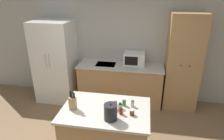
# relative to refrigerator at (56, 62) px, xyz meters

# --- Properties ---
(wall_back) EXTENTS (7.20, 0.06, 2.60)m
(wall_back) POSITION_rel_refrigerator_xyz_m (1.29, 0.40, 0.35)
(wall_back) COLOR #B2B2AD
(wall_back) RESTS_ON ground_plane
(refrigerator) EXTENTS (0.86, 0.76, 1.89)m
(refrigerator) POSITION_rel_refrigerator_xyz_m (0.00, 0.00, 0.00)
(refrigerator) COLOR white
(refrigerator) RESTS_ON ground_plane
(back_counter) EXTENTS (1.93, 0.65, 0.93)m
(back_counter) POSITION_rel_refrigerator_xyz_m (1.53, 0.06, -0.48)
(back_counter) COLOR tan
(back_counter) RESTS_ON ground_plane
(pantry_cabinet) EXTENTS (0.71, 0.56, 2.11)m
(pantry_cabinet) POSITION_rel_refrigerator_xyz_m (2.87, 0.10, 0.11)
(pantry_cabinet) COLOR tan
(pantry_cabinet) RESTS_ON ground_plane
(kitchen_island) EXTENTS (1.27, 0.87, 0.93)m
(kitchen_island) POSITION_rel_refrigerator_xyz_m (1.54, -1.72, -0.48)
(kitchen_island) COLOR tan
(kitchen_island) RESTS_ON ground_plane
(microwave) EXTENTS (0.47, 0.36, 0.28)m
(microwave) POSITION_rel_refrigerator_xyz_m (1.82, 0.17, 0.13)
(microwave) COLOR white
(microwave) RESTS_ON back_counter
(knife_block) EXTENTS (0.10, 0.07, 0.30)m
(knife_block) POSITION_rel_refrigerator_xyz_m (1.08, -1.80, 0.10)
(knife_block) COLOR tan
(knife_block) RESTS_ON kitchen_island
(spice_bottle_tall_dark) EXTENTS (0.05, 0.05, 0.10)m
(spice_bottle_tall_dark) POSITION_rel_refrigerator_xyz_m (1.92, -1.59, 0.04)
(spice_bottle_tall_dark) COLOR beige
(spice_bottle_tall_dark) RESTS_ON kitchen_island
(spice_bottle_short_red) EXTENTS (0.06, 0.06, 0.09)m
(spice_bottle_short_red) POSITION_rel_refrigerator_xyz_m (1.75, -1.68, 0.03)
(spice_bottle_short_red) COLOR beige
(spice_bottle_short_red) RESTS_ON kitchen_island
(spice_bottle_amber_oil) EXTENTS (0.05, 0.05, 0.11)m
(spice_bottle_amber_oil) POSITION_rel_refrigerator_xyz_m (1.78, -1.80, 0.04)
(spice_bottle_amber_oil) COLOR #B2281E
(spice_bottle_amber_oil) RESTS_ON kitchen_island
(spice_bottle_green_herb) EXTENTS (0.05, 0.05, 0.11)m
(spice_bottle_green_herb) POSITION_rel_refrigerator_xyz_m (1.79, -1.58, 0.04)
(spice_bottle_green_herb) COLOR #337033
(spice_bottle_green_herb) RESTS_ON kitchen_island
(spice_bottle_pale_salt) EXTENTS (0.06, 0.06, 0.15)m
(spice_bottle_pale_salt) POSITION_rel_refrigerator_xyz_m (1.68, -1.70, 0.06)
(spice_bottle_pale_salt) COLOR orange
(spice_bottle_pale_salt) RESTS_ON kitchen_island
(spice_bottle_orange_cap) EXTENTS (0.06, 0.06, 0.08)m
(spice_bottle_orange_cap) POSITION_rel_refrigerator_xyz_m (1.93, -1.80, 0.03)
(spice_bottle_orange_cap) COLOR #563319
(spice_bottle_orange_cap) RESTS_ON kitchen_island
(kettle) EXTENTS (0.18, 0.18, 0.25)m
(kettle) POSITION_rel_refrigerator_xyz_m (1.66, -1.94, 0.10)
(kettle) COLOR #232326
(kettle) RESTS_ON kitchen_island
(fire_extinguisher) EXTENTS (0.12, 0.12, 0.42)m
(fire_extinguisher) POSITION_rel_refrigerator_xyz_m (-0.57, -0.03, -0.76)
(fire_extinguisher) COLOR red
(fire_extinguisher) RESTS_ON ground_plane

